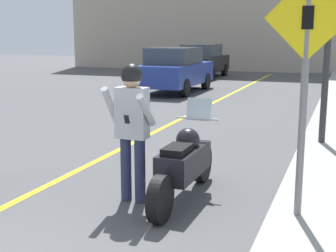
{
  "coord_description": "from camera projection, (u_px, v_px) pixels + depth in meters",
  "views": [
    {
      "loc": [
        3.34,
        -2.26,
        2.14
      ],
      "look_at": [
        1.13,
        3.52,
        0.94
      ],
      "focal_mm": 50.0,
      "sensor_mm": 36.0,
      "label": 1
    }
  ],
  "objects": [
    {
      "name": "parked_car_black",
      "position": [
        202.0,
        61.0,
        23.72
      ],
      "size": [
        1.88,
        4.2,
        1.68
      ],
      "color": "black",
      "rests_on": "ground"
    },
    {
      "name": "person_biker",
      "position": [
        132.0,
        118.0,
        5.92
      ],
      "size": [
        0.59,
        0.49,
        1.79
      ],
      "color": "#282D4C",
      "rests_on": "ground"
    },
    {
      "name": "parked_car_blue",
      "position": [
        175.0,
        70.0,
        17.64
      ],
      "size": [
        1.88,
        4.2,
        1.68
      ],
      "color": "black",
      "rests_on": "ground"
    },
    {
      "name": "crossing_sign",
      "position": [
        305.0,
        75.0,
        4.99
      ],
      "size": [
        0.91,
        0.08,
        2.63
      ],
      "color": "slate",
      "rests_on": "sidewalk_curb"
    },
    {
      "name": "motorcycle",
      "position": [
        184.0,
        164.0,
        6.11
      ],
      "size": [
        0.62,
        2.23,
        1.27
      ],
      "color": "black",
      "rests_on": "ground"
    },
    {
      "name": "road_center_line",
      "position": [
        132.0,
        143.0,
        9.37
      ],
      "size": [
        0.12,
        36.0,
        0.01
      ],
      "color": "yellow",
      "rests_on": "ground"
    }
  ]
}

